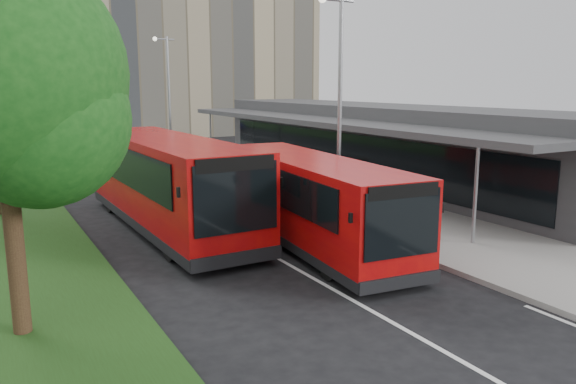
% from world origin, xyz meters
% --- Properties ---
extents(ground, '(120.00, 120.00, 0.00)m').
position_xyz_m(ground, '(0.00, 0.00, 0.00)').
color(ground, black).
rests_on(ground, ground).
extents(pavement, '(5.00, 80.00, 0.15)m').
position_xyz_m(pavement, '(6.00, 20.00, 0.07)').
color(pavement, gray).
rests_on(pavement, ground).
extents(lane_centre_line, '(0.12, 70.00, 0.01)m').
position_xyz_m(lane_centre_line, '(0.00, 15.00, 0.01)').
color(lane_centre_line, silver).
rests_on(lane_centre_line, ground).
extents(kerb_dashes, '(0.12, 56.00, 0.01)m').
position_xyz_m(kerb_dashes, '(3.30, 19.00, 0.01)').
color(kerb_dashes, silver).
rests_on(kerb_dashes, ground).
extents(office_block, '(22.00, 12.00, 18.00)m').
position_xyz_m(office_block, '(14.00, 42.00, 9.00)').
color(office_block, tan).
rests_on(office_block, ground).
extents(station_building, '(7.70, 26.00, 4.00)m').
position_xyz_m(station_building, '(10.86, 8.00, 2.04)').
color(station_building, '#323235').
rests_on(station_building, ground).
extents(lamp_post_near, '(1.44, 0.28, 8.00)m').
position_xyz_m(lamp_post_near, '(4.12, 2.00, 4.72)').
color(lamp_post_near, gray).
rests_on(lamp_post_near, pavement).
extents(lamp_post_far, '(1.44, 0.28, 8.00)m').
position_xyz_m(lamp_post_far, '(4.12, 22.00, 4.72)').
color(lamp_post_far, gray).
rests_on(lamp_post_far, pavement).
extents(bus_main, '(3.41, 10.05, 2.79)m').
position_xyz_m(bus_main, '(1.60, -0.24, 1.43)').
color(bus_main, '#B50C09').
rests_on(bus_main, ground).
extents(bus_second, '(3.13, 11.46, 3.23)m').
position_xyz_m(bus_second, '(-1.70, 3.99, 1.65)').
color(bus_second, '#B50C09').
rests_on(bus_second, ground).
extents(litter_bin, '(0.61, 0.61, 0.96)m').
position_xyz_m(litter_bin, '(5.95, 9.39, 0.63)').
color(litter_bin, '#352315').
rests_on(litter_bin, pavement).
extents(bollard, '(0.18, 0.18, 0.90)m').
position_xyz_m(bollard, '(4.48, 18.96, 0.60)').
color(bollard, '#ECB00C').
rests_on(bollard, pavement).
extents(car_near, '(2.66, 3.86, 1.22)m').
position_xyz_m(car_near, '(1.56, 39.02, 0.61)').
color(car_near, '#510B1B').
rests_on(car_near, ground).
extents(car_far, '(2.00, 4.01, 1.26)m').
position_xyz_m(car_far, '(-1.08, 43.55, 0.63)').
color(car_far, navy).
rests_on(car_far, ground).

